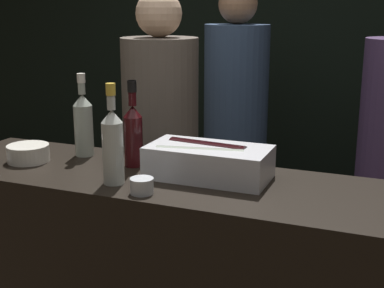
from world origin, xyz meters
The scene contains 9 objects.
wall_back_chalkboard centered at (0.00, 2.24, 1.40)m, with size 6.40×0.06×2.80m.
ice_bin_with_bottles centered at (0.05, 0.30, 1.05)m, with size 0.42×0.22×0.12m.
bowl_white centered at (-0.65, 0.23, 1.03)m, with size 0.16×0.16×0.06m.
candle_votive centered at (-0.09, 0.07, 1.02)m, with size 0.08×0.08×0.05m.
white_wine_bottle centered at (-0.50, 0.38, 1.13)m, with size 0.07×0.07×0.33m.
red_wine_bottle_black_foil centered at (-0.25, 0.33, 1.12)m, with size 0.07×0.07×0.32m.
rose_wine_bottle centered at (-0.22, 0.12, 1.13)m, with size 0.07×0.07×0.34m.
person_in_hoodie centered at (-0.22, 1.47, 0.94)m, with size 0.36×0.36×1.68m.
person_blond_tee centered at (-0.40, 0.87, 0.91)m, with size 0.36×0.36×1.64m.
Camera 1 is at (0.66, -1.36, 1.57)m, focal length 50.00 mm.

